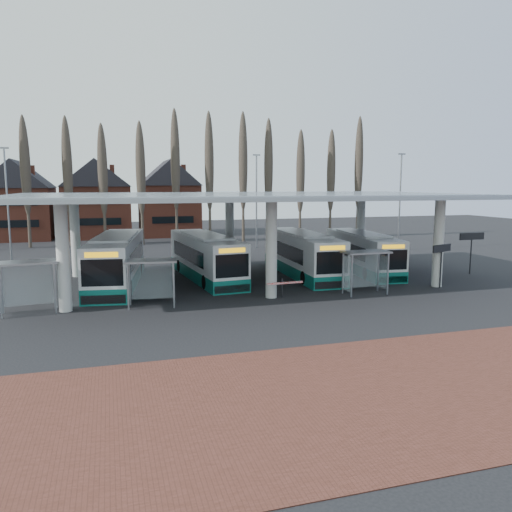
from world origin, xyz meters
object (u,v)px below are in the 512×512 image
object	(u,v)px
bus_1	(205,257)
shelter_0	(27,275)
shelter_2	(364,263)
bus_0	(117,261)
shelter_1	(151,272)
bus_3	(362,253)
bus_2	(301,255)

from	to	relation	value
bus_1	shelter_0	xyz separation A→B (m)	(-11.18, -7.38, 0.52)
shelter_0	shelter_2	xyz separation A→B (m)	(19.95, -0.80, -0.07)
bus_0	shelter_2	size ratio (longest dim) A/B	4.29
bus_1	shelter_1	bearing A→B (deg)	-126.54
bus_0	bus_3	size ratio (longest dim) A/B	1.12
shelter_0	shelter_2	size ratio (longest dim) A/B	1.08
bus_0	bus_3	world-z (taller)	bus_0
bus_2	shelter_2	world-z (taller)	bus_2
bus_1	shelter_2	size ratio (longest dim) A/B	4.04
bus_2	bus_0	bearing A→B (deg)	-178.14
bus_0	bus_1	distance (m)	6.42
bus_0	shelter_0	xyz separation A→B (m)	(-4.79, -6.80, 0.44)
bus_0	bus_2	bearing A→B (deg)	8.15
bus_1	bus_2	world-z (taller)	bus_2
bus_2	bus_3	size ratio (longest dim) A/B	1.05
shelter_0	shelter_2	bearing A→B (deg)	-9.24
bus_1	bus_2	bearing A→B (deg)	-10.35
bus_0	shelter_1	size ratio (longest dim) A/B	4.17
bus_1	shelter_0	distance (m)	13.40
bus_1	shelter_2	distance (m)	12.00
bus_3	shelter_1	size ratio (longest dim) A/B	3.72
bus_1	shelter_2	world-z (taller)	bus_1
bus_1	shelter_2	bearing A→B (deg)	-48.67
bus_1	bus_2	size ratio (longest dim) A/B	1.01
bus_2	shelter_2	distance (m)	7.70
shelter_1	bus_0	bearing A→B (deg)	111.22
shelter_1	shelter_2	world-z (taller)	shelter_2
bus_2	shelter_0	distance (m)	19.83
shelter_2	bus_2	bearing A→B (deg)	99.14
bus_1	shelter_0	world-z (taller)	bus_1
bus_3	shelter_1	xyz separation A→B (m)	(-17.40, -7.31, 0.50)
bus_2	bus_3	distance (m)	5.34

